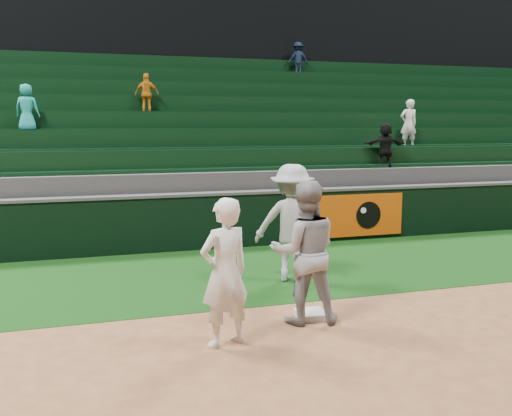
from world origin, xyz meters
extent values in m
plane|color=brown|center=(0.00, 0.00, 0.00)|extent=(70.00, 70.00, 0.00)
cube|color=black|center=(0.00, 3.00, 0.00)|extent=(36.00, 4.20, 0.01)
cube|color=black|center=(0.00, 17.45, 6.00)|extent=(40.00, 12.00, 12.00)
cube|color=silver|center=(-0.07, 0.24, 0.05)|extent=(0.45, 0.45, 0.09)
imported|color=white|center=(-1.48, -0.39, 0.93)|extent=(0.78, 0.64, 1.86)
imported|color=#91939B|center=(-0.22, 0.11, 0.99)|extent=(1.09, 0.92, 1.98)
imported|color=#A5A9B3|center=(0.37, 2.14, 1.03)|extent=(1.52, 1.28, 2.05)
cube|color=black|center=(0.00, 5.20, 0.60)|extent=(36.00, 0.35, 1.20)
cube|color=#D84C0A|center=(3.00, 5.01, 0.60)|extent=(2.60, 0.05, 1.00)
cylinder|color=black|center=(3.40, 4.98, 0.60)|extent=(0.64, 0.02, 0.64)
cylinder|color=white|center=(3.25, 4.96, 0.72)|extent=(0.14, 0.02, 0.14)
cube|color=#424244|center=(0.00, 5.20, 1.22)|extent=(36.00, 0.40, 0.06)
cube|color=#353538|center=(0.00, 5.92, 0.82)|extent=(36.00, 0.85, 1.65)
cube|color=black|center=(0.00, 6.18, 1.90)|extent=(36.00, 0.14, 0.50)
cube|color=black|center=(0.00, 6.01, 1.69)|extent=(36.00, 0.45, 0.08)
cube|color=#353538|center=(0.00, 6.78, 1.05)|extent=(36.00, 0.85, 2.10)
cube|color=black|center=(0.00, 7.03, 2.35)|extent=(36.00, 0.14, 0.50)
cube|color=black|center=(0.00, 6.86, 2.14)|extent=(36.00, 0.45, 0.08)
cube|color=#353538|center=(0.00, 7.62, 1.27)|extent=(36.00, 0.85, 2.55)
cube|color=black|center=(0.00, 7.88, 2.80)|extent=(36.00, 0.14, 0.50)
cube|color=black|center=(0.00, 7.71, 2.59)|extent=(36.00, 0.45, 0.08)
cube|color=#353538|center=(0.00, 8.47, 1.50)|extent=(36.00, 0.85, 3.00)
cube|color=black|center=(0.00, 8.73, 3.25)|extent=(36.00, 0.14, 0.50)
cube|color=black|center=(0.00, 8.56, 3.04)|extent=(36.00, 0.45, 0.08)
cube|color=#353538|center=(0.00, 9.32, 1.73)|extent=(36.00, 0.85, 3.45)
cube|color=black|center=(0.00, 9.58, 3.70)|extent=(36.00, 0.14, 0.50)
cube|color=black|center=(0.00, 9.41, 3.49)|extent=(36.00, 0.45, 0.08)
cube|color=#353538|center=(0.00, 10.18, 1.95)|extent=(36.00, 0.85, 3.90)
cube|color=black|center=(0.00, 10.43, 4.15)|extent=(36.00, 0.14, 0.50)
cube|color=black|center=(0.00, 10.26, 3.94)|extent=(36.00, 0.45, 0.08)
cube|color=#353538|center=(0.00, 11.02, 2.17)|extent=(36.00, 0.85, 4.35)
cube|color=black|center=(0.00, 11.28, 4.60)|extent=(36.00, 0.14, 0.50)
cube|color=black|center=(0.00, 11.11, 4.39)|extent=(36.00, 0.45, 0.08)
imported|color=teal|center=(-4.24, 7.58, 3.11)|extent=(0.63, 0.50, 1.13)
imported|color=orange|center=(-1.34, 8.43, 3.53)|extent=(0.67, 0.43, 1.06)
imported|color=black|center=(4.31, 5.88, 2.21)|extent=(1.09, 0.59, 1.13)
imported|color=silver|center=(5.49, 6.73, 2.75)|extent=(0.50, 0.36, 1.31)
imported|color=#0F1A32|center=(3.92, 10.98, 4.88)|extent=(0.75, 0.51, 1.07)
camera|label=1|loc=(-3.13, -6.99, 2.72)|focal=40.00mm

